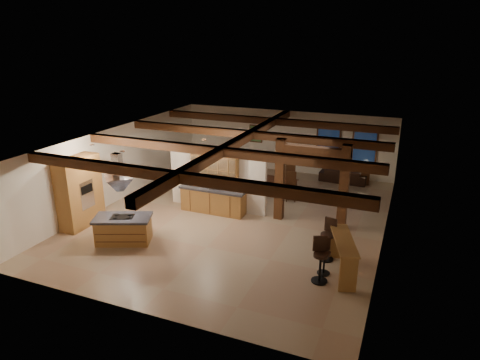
% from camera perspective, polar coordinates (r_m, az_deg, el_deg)
% --- Properties ---
extents(ground, '(12.00, 12.00, 0.00)m').
position_cam_1_polar(ground, '(15.42, -0.37, -4.96)').
color(ground, tan).
rests_on(ground, ground).
extents(room_walls, '(12.00, 12.00, 12.00)m').
position_cam_1_polar(room_walls, '(14.80, -0.39, 1.36)').
color(room_walls, silver).
rests_on(room_walls, ground).
extents(ceiling_beams, '(10.00, 12.00, 0.28)m').
position_cam_1_polar(ceiling_beams, '(14.53, -0.40, 5.04)').
color(ceiling_beams, '#3F200F').
rests_on(ceiling_beams, room_walls).
extents(timber_posts, '(2.50, 0.30, 2.90)m').
position_cam_1_polar(timber_posts, '(14.54, 9.51, 0.70)').
color(timber_posts, '#3F200F').
rests_on(timber_posts, ground).
extents(partition_wall, '(3.80, 0.18, 2.20)m').
position_cam_1_polar(partition_wall, '(15.83, -3.03, -0.08)').
color(partition_wall, silver).
rests_on(partition_wall, ground).
extents(pantry_cabinet, '(0.67, 1.60, 2.40)m').
position_cam_1_polar(pantry_cabinet, '(15.36, -20.60, -1.51)').
color(pantry_cabinet, '#9A5D31').
rests_on(pantry_cabinet, ground).
extents(back_counter, '(2.50, 0.66, 0.94)m').
position_cam_1_polar(back_counter, '(15.72, -3.59, -2.66)').
color(back_counter, '#9A5D31').
rests_on(back_counter, ground).
extents(upper_display_cabinet, '(1.80, 0.36, 0.95)m').
position_cam_1_polar(upper_display_cabinet, '(15.44, -3.37, 2.34)').
color(upper_display_cabinet, '#9A5D31').
rests_on(upper_display_cabinet, partition_wall).
extents(range_hood, '(1.10, 1.10, 1.40)m').
position_cam_1_polar(range_hood, '(13.48, -15.76, -1.14)').
color(range_hood, silver).
rests_on(range_hood, room_walls).
extents(back_windows, '(2.70, 0.07, 1.70)m').
position_cam_1_polar(back_windows, '(19.71, 13.96, 4.41)').
color(back_windows, '#3F200F').
rests_on(back_windows, room_walls).
extents(framed_art, '(0.65, 0.05, 0.85)m').
position_cam_1_polar(framed_art, '(20.69, 2.12, 6.19)').
color(framed_art, '#3F200F').
rests_on(framed_art, room_walls).
extents(recessed_cans, '(3.16, 2.46, 0.03)m').
position_cam_1_polar(recessed_cans, '(14.06, -13.10, 4.54)').
color(recessed_cans, silver).
rests_on(recessed_cans, room_walls).
extents(kitchen_island, '(1.97, 1.52, 0.87)m').
position_cam_1_polar(kitchen_island, '(13.98, -15.27, -6.34)').
color(kitchen_island, '#9A5D31').
rests_on(kitchen_island, ground).
extents(dining_table, '(1.82, 1.12, 0.61)m').
position_cam_1_polar(dining_table, '(17.55, 4.56, -0.93)').
color(dining_table, '#3E1D0F').
rests_on(dining_table, ground).
extents(sofa, '(2.07, 0.89, 0.60)m').
position_cam_1_polar(sofa, '(19.52, 13.62, 0.61)').
color(sofa, black).
rests_on(sofa, ground).
extents(microwave, '(0.52, 0.42, 0.25)m').
position_cam_1_polar(microwave, '(15.47, -3.35, -0.67)').
color(microwave, silver).
rests_on(microwave, back_counter).
extents(bar_counter, '(1.09, 2.02, 1.03)m').
position_cam_1_polar(bar_counter, '(12.03, 13.59, -9.12)').
color(bar_counter, '#9A5D31').
rests_on(bar_counter, ground).
extents(side_table, '(0.59, 0.59, 0.56)m').
position_cam_1_polar(side_table, '(19.49, 16.04, 0.31)').
color(side_table, '#3F200F').
rests_on(side_table, ground).
extents(table_lamp, '(0.25, 0.25, 0.29)m').
position_cam_1_polar(table_lamp, '(19.35, 16.17, 1.68)').
color(table_lamp, black).
rests_on(table_lamp, side_table).
extents(bar_stool_a, '(0.37, 0.38, 1.02)m').
position_cam_1_polar(bar_stool_a, '(12.01, 11.19, -9.93)').
color(bar_stool_a, black).
rests_on(bar_stool_a, ground).
extents(bar_stool_b, '(0.47, 0.48, 1.25)m').
position_cam_1_polar(bar_stool_b, '(11.59, 10.65, -10.38)').
color(bar_stool_b, black).
rests_on(bar_stool_b, ground).
extents(bar_stool_c, '(0.45, 0.46, 1.25)m').
position_cam_1_polar(bar_stool_c, '(12.68, 11.63, -7.75)').
color(bar_stool_c, black).
rests_on(bar_stool_c, ground).
extents(dining_chairs, '(2.17, 2.17, 1.14)m').
position_cam_1_polar(dining_chairs, '(17.46, 4.58, -0.09)').
color(dining_chairs, '#3F200F').
rests_on(dining_chairs, ground).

